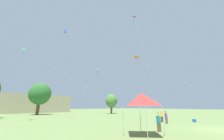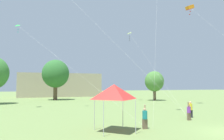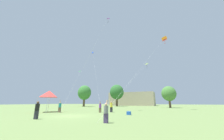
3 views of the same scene
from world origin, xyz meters
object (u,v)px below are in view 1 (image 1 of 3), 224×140
kite_white_delta_0 (98,69)px  kite_purple_delta_2 (135,17)px  cooler_box (194,121)px  person_teal_shirt (159,122)px  kite_green_delta_4 (25,50)px  person_purple_shirt (166,117)px  person_yellow_shirt (162,116)px  festival_tent (142,99)px  kite_blue_diamond_3 (65,31)px  kite_orange_box_1 (137,57)px

kite_white_delta_0 → kite_purple_delta_2: size_ratio=1.22×
cooler_box → kite_purple_delta_2: 21.23m
person_teal_shirt → kite_green_delta_4: 23.92m
kite_green_delta_4 → person_purple_shirt: bearing=-43.6°
person_yellow_shirt → kite_green_delta_4: 25.78m
person_purple_shirt → kite_purple_delta_2: size_ratio=0.09×
cooler_box → kite_white_delta_0: kite_white_delta_0 is taller
festival_tent → cooler_box: bearing=2.2°
person_teal_shirt → person_yellow_shirt: size_ratio=1.11×
kite_purple_delta_2 → cooler_box: bearing=-44.4°
festival_tent → person_teal_shirt: festival_tent is taller
cooler_box → person_teal_shirt: size_ratio=0.26×
kite_purple_delta_2 → person_purple_shirt: bearing=-79.8°
person_yellow_shirt → kite_purple_delta_2: bearing=-37.4°
kite_green_delta_4 → kite_blue_diamond_3: bearing=-17.7°
kite_white_delta_0 → kite_green_delta_4: bearing=-158.3°
person_yellow_shirt → kite_orange_box_1: 21.69m
person_teal_shirt → kite_purple_delta_2: kite_purple_delta_2 is taller
festival_tent → kite_orange_box_1: size_ratio=0.16×
person_yellow_shirt → kite_purple_delta_2: (-2.03, 2.52, 18.86)m
kite_white_delta_0 → kite_blue_diamond_3: kite_blue_diamond_3 is taller
person_teal_shirt → person_purple_shirt: bearing=84.5°
person_purple_shirt → kite_orange_box_1: 23.08m
person_yellow_shirt → person_purple_shirt: bearing=60.0°
cooler_box → kite_green_delta_4: (-21.97, 17.85, 11.78)m
kite_white_delta_0 → kite_purple_delta_2: kite_purple_delta_2 is taller
person_teal_shirt → cooler_box: bearing=66.1°
kite_orange_box_1 → kite_blue_diamond_3: 21.69m
person_teal_shirt → kite_green_delta_4: bearing=-175.8°
kite_orange_box_1 → kite_green_delta_4: (-27.62, 3.41, -4.89)m
cooler_box → kite_blue_diamond_3: bearing=135.1°
person_yellow_shirt → kite_white_delta_0: bearing=-84.4°
person_purple_shirt → kite_purple_delta_2: bearing=-117.7°
person_yellow_shirt → kite_blue_diamond_3: 24.07m
person_teal_shirt → kite_orange_box_1: size_ratio=0.08×
cooler_box → person_purple_shirt: bearing=160.3°
kite_white_delta_0 → kite_orange_box_1: (6.18, -11.93, 2.42)m
festival_tent → person_purple_shirt: festival_tent is taller
festival_tent → person_purple_shirt: bearing=15.4°
kite_blue_diamond_3 → person_purple_shirt: bearing=-52.5°
person_teal_shirt → kite_orange_box_1: kite_orange_box_1 is taller
person_purple_shirt → kite_blue_diamond_3: 24.26m
person_purple_shirt → kite_white_delta_0: kite_white_delta_0 is taller
festival_tent → cooler_box: festival_tent is taller
festival_tent → person_purple_shirt: 9.26m
kite_orange_box_1 → kite_purple_delta_2: (-11.52, -8.69, 2.90)m
person_teal_shirt → kite_white_delta_0: (10.72, 26.82, 13.54)m
person_teal_shirt → festival_tent: bearing=-114.1°
festival_tent → kite_green_delta_4: bearing=113.8°
kite_purple_delta_2 → kite_blue_diamond_3: 14.54m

